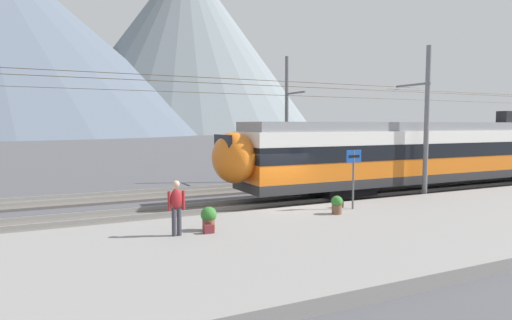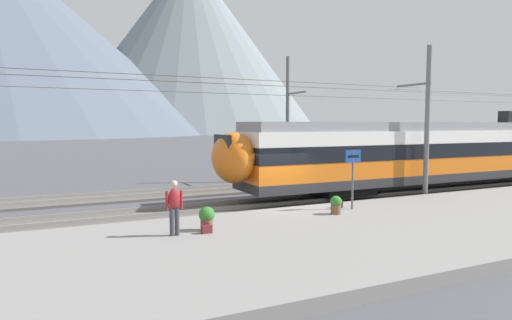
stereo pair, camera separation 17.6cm
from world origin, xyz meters
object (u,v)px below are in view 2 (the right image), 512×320
at_px(train_far_track, 500,144).
at_px(handbag_near_sign, 339,204).
at_px(potted_plant_platform_edge, 336,204).
at_px(potted_plant_by_shelter, 207,217).
at_px(passenger_walking, 174,205).
at_px(handbag_beside_passenger, 207,229).
at_px(train_near_platform, 453,151).
at_px(platform_sign, 353,166).
at_px(catenary_mast_mid, 425,120).
at_px(catenary_mast_far_side, 289,117).

distance_m(train_far_track, handbag_near_sign, 22.92).
relative_size(potted_plant_platform_edge, potted_plant_by_shelter, 0.91).
bearing_deg(passenger_walking, handbag_beside_passenger, -8.23).
height_order(passenger_walking, handbag_beside_passenger, passenger_walking).
height_order(train_far_track, passenger_walking, train_far_track).
height_order(train_near_platform, platform_sign, train_near_platform).
relative_size(catenary_mast_mid, potted_plant_platform_edge, 65.66).
xyz_separation_m(catenary_mast_mid, potted_plant_platform_edge, (-6.97, -2.46, -3.20)).
height_order(catenary_mast_mid, catenary_mast_far_side, catenary_mast_far_side).
distance_m(train_near_platform, platform_sign, 10.57).
bearing_deg(platform_sign, catenary_mast_mid, 18.43).
bearing_deg(train_near_platform, platform_sign, -159.37).
height_order(catenary_mast_far_side, handbag_near_sign, catenary_mast_far_side).
relative_size(platform_sign, handbag_beside_passenger, 6.07).
bearing_deg(passenger_walking, potted_plant_by_shelter, 10.68).
height_order(train_far_track, platform_sign, train_far_track).
bearing_deg(handbag_near_sign, train_near_platform, 17.80).
bearing_deg(potted_plant_platform_edge, handbag_near_sign, 49.61).
distance_m(catenary_mast_mid, handbag_beside_passenger, 13.14).
bearing_deg(catenary_mast_far_side, handbag_near_sign, -108.38).
bearing_deg(potted_plant_by_shelter, catenary_mast_mid, 12.89).
distance_m(train_near_platform, catenary_mast_far_side, 9.90).
distance_m(train_far_track, passenger_walking, 30.06).
bearing_deg(handbag_beside_passenger, train_near_platform, 16.73).
relative_size(train_far_track, catenary_mast_mid, 0.60).
height_order(train_far_track, handbag_near_sign, train_far_track).
bearing_deg(potted_plant_platform_edge, train_far_track, 22.67).
distance_m(train_near_platform, handbag_beside_passenger, 17.19).
xyz_separation_m(handbag_near_sign, potted_plant_by_shelter, (-6.02, -1.29, 0.28)).
height_order(train_near_platform, potted_plant_by_shelter, train_near_platform).
distance_m(catenary_mast_mid, potted_plant_platform_edge, 8.05).
height_order(train_near_platform, passenger_walking, train_near_platform).
bearing_deg(train_far_track, catenary_mast_mid, -155.90).
distance_m(catenary_mast_far_side, handbag_near_sign, 11.31).
bearing_deg(potted_plant_by_shelter, passenger_walking, -169.32).
distance_m(train_near_platform, passenger_walking, 18.02).
xyz_separation_m(handbag_beside_passenger, potted_plant_platform_edge, (5.32, 0.67, 0.25)).
distance_m(train_near_platform, potted_plant_platform_edge, 11.94).
distance_m(platform_sign, passenger_walking, 7.57).
bearing_deg(passenger_walking, train_near_platform, 15.41).
relative_size(catenary_mast_mid, catenary_mast_far_side, 1.00).
bearing_deg(potted_plant_by_shelter, handbag_beside_passenger, -109.86).
relative_size(train_near_platform, passenger_walking, 16.88).
bearing_deg(catenary_mast_far_side, platform_sign, -105.98).
xyz_separation_m(catenary_mast_far_side, potted_plant_by_shelter, (-9.39, -11.45, -3.39)).
distance_m(catenary_mast_far_side, platform_sign, 11.22).
height_order(catenary_mast_far_side, potted_plant_by_shelter, catenary_mast_far_side).
bearing_deg(handbag_beside_passenger, passenger_walking, 171.77).
bearing_deg(catenary_mast_far_side, passenger_walking, -131.99).
xyz_separation_m(catenary_mast_far_side, handbag_near_sign, (-3.37, -10.16, -3.68)).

